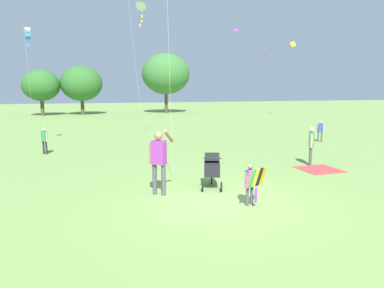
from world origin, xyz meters
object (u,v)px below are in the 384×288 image
object	(u,v)px
kite_orange_delta	(141,9)
person_sitting_far	(44,139)
kite_green_novelty	(28,35)
person_couple_left	(311,143)
stroller	(212,167)
child_with_butterfly_kite	(251,181)
person_adult_flyer	(159,157)
person_red_shirt	(320,129)
picnic_blanket	(319,169)

from	to	relation	value
kite_orange_delta	person_sitting_far	distance (m)	8.51
kite_orange_delta	kite_green_novelty	bearing A→B (deg)	-166.47
person_couple_left	person_sitting_far	bearing A→B (deg)	153.18
stroller	person_sitting_far	bearing A→B (deg)	127.97
child_with_butterfly_kite	kite_orange_delta	world-z (taller)	kite_orange_delta
person_adult_flyer	stroller	distance (m)	1.66
kite_orange_delta	kite_green_novelty	world-z (taller)	kite_orange_delta
child_with_butterfly_kite	stroller	world-z (taller)	same
person_sitting_far	person_couple_left	distance (m)	11.01
person_sitting_far	person_couple_left	xyz separation A→B (m)	(9.82, -4.97, 0.16)
child_with_butterfly_kite	person_red_shirt	bearing A→B (deg)	47.11
kite_green_novelty	person_sitting_far	size ratio (longest dim) A/B	4.84
person_couple_left	picnic_blanket	xyz separation A→B (m)	(-0.11, -0.74, -0.83)
child_with_butterfly_kite	kite_green_novelty	xyz separation A→B (m)	(-6.43, 10.57, 4.62)
child_with_butterfly_kite	person_sitting_far	size ratio (longest dim) A/B	0.90
stroller	picnic_blanket	world-z (taller)	stroller
person_adult_flyer	picnic_blanket	size ratio (longest dim) A/B	1.34
person_adult_flyer	person_couple_left	world-z (taller)	person_adult_flyer
child_with_butterfly_kite	kite_green_novelty	size ratio (longest dim) A/B	0.19
person_red_shirt	person_couple_left	world-z (taller)	person_couple_left
stroller	kite_green_novelty	size ratio (longest dim) A/B	0.20
kite_green_novelty	person_red_shirt	size ratio (longest dim) A/B	4.99
child_with_butterfly_kite	stroller	distance (m)	1.79
person_adult_flyer	person_sitting_far	size ratio (longest dim) A/B	1.55
kite_orange_delta	person_red_shirt	bearing A→B (deg)	-20.34
stroller	person_sitting_far	distance (m)	8.67
child_with_butterfly_kite	person_couple_left	world-z (taller)	person_couple_left
person_adult_flyer	kite_green_novelty	bearing A→B (deg)	115.98
person_sitting_far	picnic_blanket	world-z (taller)	person_sitting_far
person_adult_flyer	kite_orange_delta	world-z (taller)	kite_orange_delta
person_adult_flyer	stroller	size ratio (longest dim) A/B	1.60
stroller	person_couple_left	xyz separation A→B (m)	(4.49, 1.87, 0.23)
kite_green_novelty	picnic_blanket	bearing A→B (deg)	-36.48
child_with_butterfly_kite	person_red_shirt	xyz separation A→B (m)	(7.93, 8.54, 0.03)
stroller	kite_green_novelty	distance (m)	11.64
person_sitting_far	person_couple_left	bearing A→B (deg)	-26.82
person_red_shirt	picnic_blanket	world-z (taller)	person_red_shirt
person_adult_flyer	person_couple_left	bearing A→B (deg)	19.49
person_red_shirt	picnic_blanket	distance (m)	6.94
kite_orange_delta	person_red_shirt	distance (m)	11.46
kite_orange_delta	picnic_blanket	distance (m)	12.42
person_red_shirt	kite_green_novelty	bearing A→B (deg)	171.96
person_red_shirt	stroller	bearing A→B (deg)	-140.86
stroller	picnic_blanket	size ratio (longest dim) A/B	0.84
person_adult_flyer	stroller	xyz separation A→B (m)	(1.58, 0.28, -0.43)
kite_orange_delta	kite_green_novelty	xyz separation A→B (m)	(-5.39, -1.30, -1.72)
kite_orange_delta	person_sitting_far	xyz separation A→B (m)	(-4.71, -3.28, -6.28)
stroller	person_red_shirt	xyz separation A→B (m)	(8.34, 6.79, 0.05)
person_adult_flyer	person_couple_left	xyz separation A→B (m)	(6.07, 2.15, -0.19)
kite_green_novelty	stroller	bearing A→B (deg)	-55.70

